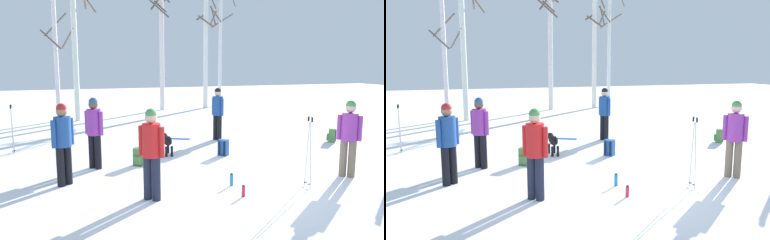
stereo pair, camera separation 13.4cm
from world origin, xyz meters
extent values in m
plane|color=white|center=(0.00, 0.00, 0.00)|extent=(60.00, 60.00, 0.00)
cylinder|color=black|center=(1.50, 4.33, 0.41)|extent=(0.16, 0.16, 0.82)
cylinder|color=black|center=(1.43, 4.49, 0.41)|extent=(0.16, 0.16, 0.82)
cylinder|color=#1E478C|center=(1.46, 4.41, 1.13)|extent=(0.34, 0.34, 0.62)
sphere|color=beige|center=(1.46, 4.41, 1.55)|extent=(0.22, 0.22, 0.22)
sphere|color=black|center=(1.46, 4.41, 1.61)|extent=(0.21, 0.21, 0.21)
cylinder|color=#1E478C|center=(1.54, 4.21, 1.11)|extent=(0.10, 0.10, 0.56)
cylinder|color=#1E478C|center=(1.39, 4.61, 1.11)|extent=(0.10, 0.10, 0.56)
cylinder|color=black|center=(-3.17, 1.16, 0.41)|extent=(0.16, 0.16, 0.82)
cylinder|color=black|center=(-3.31, 1.06, 0.41)|extent=(0.16, 0.16, 0.82)
cylinder|color=#1E478C|center=(-3.24, 1.11, 1.13)|extent=(0.34, 0.34, 0.62)
sphere|color=#997051|center=(-3.24, 1.11, 1.55)|extent=(0.22, 0.22, 0.22)
sphere|color=#B22626|center=(-3.24, 1.11, 1.61)|extent=(0.21, 0.21, 0.21)
cylinder|color=#1E478C|center=(-3.07, 1.23, 1.11)|extent=(0.10, 0.10, 0.56)
cylinder|color=#1E478C|center=(-3.41, 0.99, 1.11)|extent=(0.10, 0.10, 0.56)
cylinder|color=#72604C|center=(2.83, -0.24, 0.41)|extent=(0.16, 0.16, 0.82)
cylinder|color=#72604C|center=(2.70, -0.12, 0.41)|extent=(0.16, 0.16, 0.82)
cylinder|color=purple|center=(2.77, -0.18, 1.13)|extent=(0.34, 0.34, 0.62)
sphere|color=beige|center=(2.77, -0.18, 1.55)|extent=(0.22, 0.22, 0.22)
sphere|color=#4C8C4C|center=(2.77, -0.18, 1.61)|extent=(0.21, 0.21, 0.21)
cylinder|color=purple|center=(2.92, -0.32, 1.11)|extent=(0.10, 0.10, 0.56)
cylinder|color=purple|center=(2.61, -0.04, 1.11)|extent=(0.10, 0.10, 0.56)
cylinder|color=black|center=(-2.49, 2.14, 0.41)|extent=(0.16, 0.16, 0.82)
cylinder|color=black|center=(-2.63, 2.26, 0.41)|extent=(0.16, 0.16, 0.82)
cylinder|color=purple|center=(-2.56, 2.20, 1.13)|extent=(0.34, 0.34, 0.62)
sphere|color=brown|center=(-2.56, 2.20, 1.55)|extent=(0.22, 0.22, 0.22)
sphere|color=#265999|center=(-2.56, 2.20, 1.61)|extent=(0.21, 0.21, 0.21)
cylinder|color=purple|center=(-2.41, 2.06, 1.11)|extent=(0.10, 0.10, 0.56)
cylinder|color=purple|center=(-2.71, 2.34, 1.11)|extent=(0.10, 0.10, 0.56)
cylinder|color=#1E2338|center=(-1.75, -0.21, 0.41)|extent=(0.16, 0.16, 0.82)
cylinder|color=#1E2338|center=(-1.61, -0.33, 0.41)|extent=(0.16, 0.16, 0.82)
cylinder|color=red|center=(-1.68, -0.27, 1.13)|extent=(0.34, 0.34, 0.62)
sphere|color=beige|center=(-1.68, -0.27, 1.55)|extent=(0.22, 0.22, 0.22)
sphere|color=#4C8C4C|center=(-1.68, -0.27, 1.61)|extent=(0.21, 0.21, 0.21)
cylinder|color=red|center=(-1.84, -0.14, 1.11)|extent=(0.10, 0.10, 0.56)
cylinder|color=red|center=(-1.52, -0.40, 1.11)|extent=(0.10, 0.10, 0.56)
ellipsoid|color=black|center=(-0.59, 2.95, 0.41)|extent=(0.23, 0.60, 0.26)
sphere|color=black|center=(-0.60, 3.28, 0.48)|extent=(0.18, 0.18, 0.18)
ellipsoid|color=black|center=(-0.60, 3.35, 0.46)|extent=(0.06, 0.10, 0.06)
cylinder|color=black|center=(-0.59, 2.60, 0.49)|extent=(0.04, 0.19, 0.17)
cylinder|color=black|center=(-0.68, 3.14, 0.14)|extent=(0.07, 0.07, 0.28)
cylinder|color=black|center=(-0.52, 3.14, 0.14)|extent=(0.07, 0.07, 0.28)
cylinder|color=black|center=(-0.67, 2.75, 0.14)|extent=(0.07, 0.07, 0.28)
cylinder|color=black|center=(-0.51, 2.75, 0.14)|extent=(0.07, 0.07, 0.28)
cube|color=blue|center=(-0.11, 5.21, 0.01)|extent=(1.54, 0.85, 0.02)
cube|color=#333338|center=(-0.15, 5.23, 0.03)|extent=(0.14, 0.11, 0.03)
cube|color=blue|center=(-0.15, 5.12, 0.01)|extent=(1.54, 0.85, 0.02)
cube|color=#333338|center=(-0.20, 5.14, 0.03)|extent=(0.14, 0.11, 0.03)
cylinder|color=#B2B2BC|center=(1.51, -0.45, 0.68)|extent=(0.02, 0.10, 1.35)
cylinder|color=black|center=(1.51, -0.45, 1.40)|extent=(0.04, 0.04, 0.10)
cylinder|color=black|center=(1.51, -0.45, 0.07)|extent=(0.07, 0.07, 0.01)
cylinder|color=#B2B2BC|center=(1.51, -0.57, 0.68)|extent=(0.02, 0.10, 1.35)
cylinder|color=black|center=(1.51, -0.57, 1.40)|extent=(0.04, 0.04, 0.10)
cylinder|color=black|center=(1.51, -0.57, 0.07)|extent=(0.07, 0.07, 0.01)
cylinder|color=#B2B2BC|center=(-4.66, 4.48, 0.64)|extent=(0.02, 0.10, 1.27)
cylinder|color=black|center=(-4.66, 4.48, 1.32)|extent=(0.04, 0.04, 0.10)
cylinder|color=black|center=(-4.66, 4.48, 0.07)|extent=(0.07, 0.07, 0.01)
cylinder|color=#B2B2BC|center=(-4.66, 4.37, 0.64)|extent=(0.02, 0.10, 1.27)
cylinder|color=black|center=(-4.66, 4.37, 1.32)|extent=(0.04, 0.04, 0.10)
cylinder|color=black|center=(-4.66, 4.37, 0.07)|extent=(0.07, 0.07, 0.01)
cube|color=#4C7F3F|center=(-1.51, 2.16, 0.22)|extent=(0.32, 0.30, 0.44)
cube|color=#4C7F3F|center=(-1.57, 2.04, 0.15)|extent=(0.20, 0.15, 0.20)
cube|color=black|center=(-1.51, 2.29, 0.22)|extent=(0.04, 0.04, 0.37)
cube|color=black|center=(-1.39, 2.22, 0.22)|extent=(0.04, 0.04, 0.37)
cube|color=#4C7F3F|center=(4.85, 3.01, 0.22)|extent=(0.32, 0.33, 0.44)
cube|color=#4C7F3F|center=(4.75, 3.09, 0.15)|extent=(0.17, 0.19, 0.20)
cube|color=black|center=(4.98, 2.99, 0.22)|extent=(0.04, 0.04, 0.37)
cube|color=black|center=(4.90, 2.88, 0.22)|extent=(0.04, 0.04, 0.37)
cube|color=#1E4C99|center=(0.86, 2.43, 0.22)|extent=(0.33, 0.33, 0.44)
cube|color=#1E4C99|center=(0.95, 2.52, 0.15)|extent=(0.18, 0.18, 0.20)
cube|color=black|center=(0.83, 2.30, 0.22)|extent=(0.04, 0.04, 0.37)
cube|color=black|center=(0.73, 2.40, 0.22)|extent=(0.04, 0.04, 0.37)
cylinder|color=#1E72BF|center=(0.05, 0.02, 0.12)|extent=(0.08, 0.08, 0.24)
cylinder|color=black|center=(0.05, 0.02, 0.25)|extent=(0.05, 0.05, 0.02)
cylinder|color=red|center=(0.01, -0.64, 0.10)|extent=(0.07, 0.07, 0.20)
cylinder|color=black|center=(0.01, -0.64, 0.22)|extent=(0.05, 0.05, 0.02)
cylinder|color=silver|center=(-3.62, 10.24, 2.65)|extent=(0.19, 0.19, 5.30)
cylinder|color=brown|center=(-3.78, 9.86, 3.46)|extent=(0.83, 0.40, 0.81)
cylinder|color=brown|center=(-3.59, 10.71, 4.14)|extent=(0.98, 0.12, 1.04)
cylinder|color=brown|center=(-3.12, 10.49, 3.55)|extent=(0.57, 1.07, 0.85)
cylinder|color=silver|center=(-2.84, 10.09, 3.62)|extent=(0.24, 0.24, 7.24)
cylinder|color=brown|center=(-2.35, 10.04, 5.07)|extent=(0.18, 1.01, 0.53)
cylinder|color=brown|center=(-2.24, 9.74, 5.05)|extent=(0.79, 1.26, 0.83)
cylinder|color=silver|center=(1.56, 12.70, 3.17)|extent=(0.25, 0.25, 6.33)
cylinder|color=brown|center=(1.38, 13.03, 5.64)|extent=(0.76, 0.46, 0.88)
cylinder|color=brown|center=(1.44, 12.41, 5.33)|extent=(0.65, 0.34, 0.62)
cylinder|color=brown|center=(1.27, 12.21, 5.25)|extent=(1.06, 0.67, 1.04)
cylinder|color=silver|center=(4.06, 12.84, 3.98)|extent=(0.25, 0.25, 7.95)
cylinder|color=brown|center=(4.49, 12.84, 4.91)|extent=(0.10, 0.91, 0.67)
cylinder|color=brown|center=(3.93, 12.44, 4.67)|extent=(0.88, 0.36, 0.66)
cylinder|color=brown|center=(3.95, 13.18, 5.02)|extent=(0.74, 0.32, 0.48)
cylinder|color=silver|center=(5.28, 13.75, 3.20)|extent=(0.20, 0.20, 6.40)
cylinder|color=brown|center=(4.77, 13.73, 5.99)|extent=(0.10, 1.06, 1.07)
cylinder|color=brown|center=(4.90, 13.55, 5.22)|extent=(0.48, 0.83, 1.00)
cylinder|color=brown|center=(4.85, 13.77, 5.16)|extent=(0.12, 0.91, 1.20)
cylinder|color=brown|center=(5.59, 14.29, 4.95)|extent=(1.16, 0.71, 0.81)
camera|label=1|loc=(-3.00, -6.86, 2.54)|focal=35.06mm
camera|label=2|loc=(-2.87, -6.90, 2.54)|focal=35.06mm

